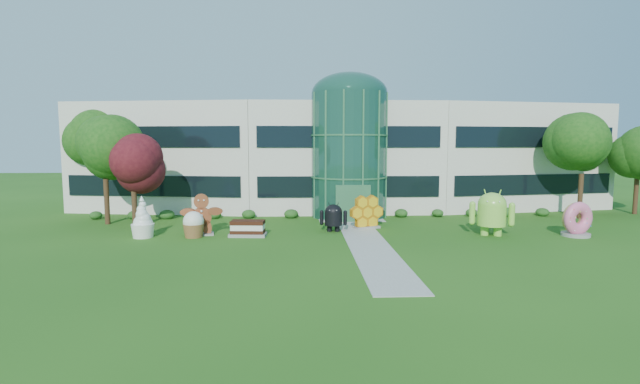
{
  "coord_description": "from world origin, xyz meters",
  "views": [
    {
      "loc": [
        -3.99,
        -25.05,
        5.87
      ],
      "look_at": [
        -2.6,
        6.0,
        2.6
      ],
      "focal_mm": 26.0,
      "sensor_mm": 36.0,
      "label": 1
    }
  ],
  "objects_px": {
    "android_black": "(333,216)",
    "donut": "(576,219)",
    "gingerbread": "(202,214)",
    "android_green": "(492,210)"
  },
  "relations": [
    {
      "from": "android_black",
      "to": "donut",
      "type": "distance_m",
      "value": 15.44
    },
    {
      "from": "donut",
      "to": "gingerbread",
      "type": "height_order",
      "value": "gingerbread"
    },
    {
      "from": "donut",
      "to": "gingerbread",
      "type": "xyz_separation_m",
      "value": [
        -23.82,
        1.45,
        0.23
      ]
    },
    {
      "from": "donut",
      "to": "gingerbread",
      "type": "bearing_deg",
      "value": 162.36
    },
    {
      "from": "android_green",
      "to": "android_black",
      "type": "xyz_separation_m",
      "value": [
        -9.99,
        1.8,
        -0.55
      ]
    },
    {
      "from": "android_black",
      "to": "gingerbread",
      "type": "relative_size",
      "value": 0.74
    },
    {
      "from": "gingerbread",
      "to": "android_black",
      "type": "bearing_deg",
      "value": -5.78
    },
    {
      "from": "donut",
      "to": "android_black",
      "type": "bearing_deg",
      "value": 157.52
    },
    {
      "from": "gingerbread",
      "to": "android_green",
      "type": "bearing_deg",
      "value": -14.15
    },
    {
      "from": "android_green",
      "to": "gingerbread",
      "type": "distance_m",
      "value": 18.55
    }
  ]
}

